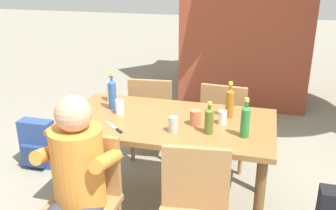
{
  "coord_description": "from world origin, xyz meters",
  "views": [
    {
      "loc": [
        0.69,
        -2.58,
        1.89
      ],
      "look_at": [
        0.0,
        0.0,
        0.88
      ],
      "focal_mm": 40.13,
      "sensor_mm": 36.0,
      "label": 1
    }
  ],
  "objects": [
    {
      "name": "ground_plane",
      "position": [
        0.0,
        0.0,
        0.0
      ],
      "size": [
        24.0,
        24.0,
        0.0
      ],
      "primitive_type": "plane",
      "color": "gray"
    },
    {
      "name": "chair_far_left",
      "position": [
        -0.36,
        0.74,
        0.49
      ],
      "size": [
        0.48,
        0.48,
        0.87
      ],
      "color": "#A37547",
      "rests_on": "ground_plane"
    },
    {
      "name": "bottle_blue",
      "position": [
        -0.5,
        0.1,
        0.89
      ],
      "size": [
        0.06,
        0.06,
        0.31
      ],
      "color": "#2D56A3",
      "rests_on": "dining_table"
    },
    {
      "name": "table_knife",
      "position": [
        -0.33,
        -0.26,
        0.76
      ],
      "size": [
        0.19,
        0.17,
        0.01
      ],
      "color": "silver",
      "rests_on": "dining_table"
    },
    {
      "name": "chair_far_right",
      "position": [
        0.36,
        0.74,
        0.49
      ],
      "size": [
        0.47,
        0.47,
        0.87
      ],
      "color": "#A37547",
      "rests_on": "ground_plane"
    },
    {
      "name": "cup_glass",
      "position": [
        0.41,
        0.03,
        0.81
      ],
      "size": [
        0.07,
        0.07,
        0.1
      ],
      "primitive_type": "cylinder",
      "color": "silver",
      "rests_on": "dining_table"
    },
    {
      "name": "backpack_by_near_side",
      "position": [
        -1.4,
        0.27,
        0.23
      ],
      "size": [
        0.33,
        0.2,
        0.48
      ],
      "color": "#2D4784",
      "rests_on": "ground_plane"
    },
    {
      "name": "person_in_white_shirt",
      "position": [
        -0.37,
        -0.85,
        0.66
      ],
      "size": [
        0.47,
        0.61,
        1.18
      ],
      "color": "orange",
      "rests_on": "ground_plane"
    },
    {
      "name": "chair_near_left",
      "position": [
        -0.36,
        -0.74,
        0.49
      ],
      "size": [
        0.44,
        0.44,
        0.87
      ],
      "color": "#A37547",
      "rests_on": "ground_plane"
    },
    {
      "name": "cup_steel",
      "position": [
        0.09,
        -0.21,
        0.82
      ],
      "size": [
        0.07,
        0.07,
        0.11
      ],
      "primitive_type": "cylinder",
      "color": "#B2B7BC",
      "rests_on": "dining_table"
    },
    {
      "name": "cup_white",
      "position": [
        -0.41,
        0.02,
        0.82
      ],
      "size": [
        0.07,
        0.07,
        0.12
      ],
      "primitive_type": "cylinder",
      "color": "white",
      "rests_on": "dining_table"
    },
    {
      "name": "bottle_amber",
      "position": [
        0.45,
        0.18,
        0.88
      ],
      "size": [
        0.06,
        0.06,
        0.29
      ],
      "color": "#996019",
      "rests_on": "dining_table"
    },
    {
      "name": "bottle_green",
      "position": [
        0.59,
        -0.16,
        0.88
      ],
      "size": [
        0.06,
        0.06,
        0.28
      ],
      "color": "#287A38",
      "rests_on": "dining_table"
    },
    {
      "name": "cup_terracotta",
      "position": [
        0.22,
        -0.04,
        0.82
      ],
      "size": [
        0.08,
        0.08,
        0.11
      ],
      "primitive_type": "cylinder",
      "color": "#BC6B47",
      "rests_on": "dining_table"
    },
    {
      "name": "dining_table",
      "position": [
        0.0,
        0.0,
        0.66
      ],
      "size": [
        1.62,
        0.88,
        0.76
      ],
      "color": "olive",
      "rests_on": "ground_plane"
    },
    {
      "name": "bottle_olive",
      "position": [
        0.34,
        -0.17,
        0.86
      ],
      "size": [
        0.06,
        0.06,
        0.24
      ],
      "color": "#566623",
      "rests_on": "dining_table"
    },
    {
      "name": "bottle_clear",
      "position": [
        -0.59,
        0.28,
        0.86
      ],
      "size": [
        0.06,
        0.06,
        0.24
      ],
      "color": "white",
      "rests_on": "dining_table"
    }
  ]
}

